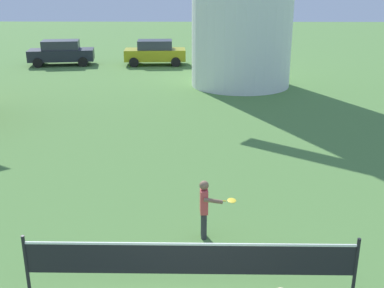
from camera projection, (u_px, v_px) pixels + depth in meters
The scene contains 5 objects.
tennis_net at pixel (190, 259), 7.82m from camera, with size 5.58×0.06×1.10m.
player_far at pixel (205, 206), 9.60m from camera, with size 0.75×0.47×1.27m.
parked_car_black at pixel (61, 52), 29.93m from camera, with size 4.25×2.38×1.56m.
parked_car_mustard at pixel (155, 52), 30.01m from camera, with size 3.95×2.08×1.56m.
parked_car_green at pixel (233, 54), 29.20m from camera, with size 4.28×2.53×1.56m.
Camera 1 is at (0.20, -4.90, 5.05)m, focal length 44.02 mm.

